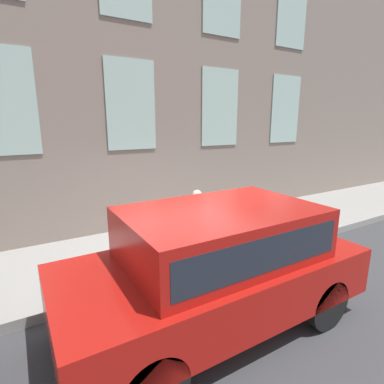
{
  "coord_description": "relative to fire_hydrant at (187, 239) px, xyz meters",
  "views": [
    {
      "loc": [
        -4.37,
        2.53,
        2.86
      ],
      "look_at": [
        0.71,
        -0.49,
        1.47
      ],
      "focal_mm": 28.0,
      "sensor_mm": 36.0,
      "label": 1
    }
  ],
  "objects": [
    {
      "name": "ground_plane",
      "position": [
        -0.54,
        0.26,
        -0.56
      ],
      "size": [
        80.0,
        80.0,
        0.0
      ],
      "primitive_type": "plane",
      "color": "#38383A"
    },
    {
      "name": "sidewalk",
      "position": [
        0.83,
        0.26,
        -0.48
      ],
      "size": [
        2.75,
        60.0,
        0.17
      ],
      "color": "gray",
      "rests_on": "ground_plane"
    },
    {
      "name": "fire_hydrant",
      "position": [
        0.0,
        0.0,
        0.0
      ],
      "size": [
        0.36,
        0.46,
        0.76
      ],
      "color": "#2D7260",
      "rests_on": "sidewalk"
    },
    {
      "name": "person",
      "position": [
        0.34,
        -0.45,
        0.38
      ],
      "size": [
        0.31,
        0.2,
        1.28
      ],
      "rotation": [
        0.0,
        0.0,
        -2.97
      ],
      "color": "#998466",
      "rests_on": "sidewalk"
    },
    {
      "name": "parked_truck_red_near",
      "position": [
        -1.79,
        0.54,
        0.43
      ],
      "size": [
        1.95,
        4.24,
        1.73
      ],
      "color": "black",
      "rests_on": "ground_plane"
    }
  ]
}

